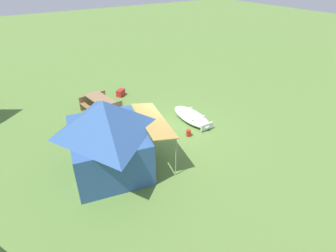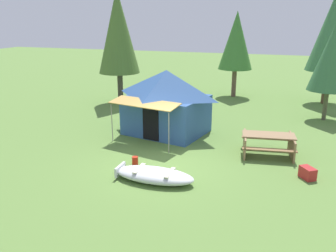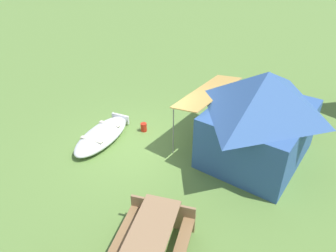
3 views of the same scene
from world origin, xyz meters
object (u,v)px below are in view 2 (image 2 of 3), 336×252
(canvas_cabin_tent, at_px, (166,101))
(pine_tree_back_left, at_px, (118,31))
(beached_rowboat, at_px, (154,175))
(cooler_box, at_px, (308,173))
(fuel_can, at_px, (135,161))
(pine_tree_side, at_px, (332,58))
(pine_tree_back_right, at_px, (333,31))
(pine_tree_far_center, at_px, (236,41))
(picnic_table, at_px, (268,142))

(canvas_cabin_tent, bearing_deg, pine_tree_back_left, 134.42)
(beached_rowboat, height_order, cooler_box, beached_rowboat)
(fuel_can, relative_size, pine_tree_side, 0.06)
(canvas_cabin_tent, distance_m, pine_tree_back_right, 11.21)
(cooler_box, xyz_separation_m, pine_tree_side, (1.05, 7.48, 2.87))
(canvas_cabin_tent, relative_size, pine_tree_back_left, 0.64)
(pine_tree_far_center, bearing_deg, picnic_table, -74.64)
(picnic_table, xyz_separation_m, pine_tree_far_center, (-2.71, 9.87, 3.01))
(pine_tree_back_right, xyz_separation_m, pine_tree_far_center, (-5.40, 0.29, -0.67))
(canvas_cabin_tent, distance_m, pine_tree_side, 8.28)
(pine_tree_back_left, bearing_deg, canvas_cabin_tent, -45.58)
(beached_rowboat, bearing_deg, canvas_cabin_tent, 103.90)
(beached_rowboat, xyz_separation_m, pine_tree_back_right, (5.93, 13.00, 3.97))
(picnic_table, relative_size, pine_tree_back_right, 0.32)
(pine_tree_far_center, bearing_deg, pine_tree_back_right, -3.09)
(picnic_table, relative_size, pine_tree_far_center, 0.39)
(pine_tree_back_left, xyz_separation_m, pine_tree_side, (11.16, -0.02, -1.08))
(beached_rowboat, height_order, pine_tree_back_left, pine_tree_back_left)
(beached_rowboat, distance_m, cooler_box, 4.88)
(pine_tree_back_right, xyz_separation_m, pine_tree_side, (-0.30, -3.82, -1.11))
(picnic_table, height_order, pine_tree_back_left, pine_tree_back_left)
(picnic_table, height_order, pine_tree_back_right, pine_tree_back_right)
(cooler_box, relative_size, pine_tree_back_right, 0.08)
(cooler_box, distance_m, pine_tree_back_left, 13.19)
(cooler_box, relative_size, fuel_can, 1.75)
(beached_rowboat, distance_m, pine_tree_side, 11.14)
(picnic_table, xyz_separation_m, pine_tree_back_left, (-8.77, 5.79, 3.64))
(pine_tree_back_right, distance_m, pine_tree_far_center, 5.45)
(beached_rowboat, bearing_deg, pine_tree_far_center, 87.72)
(beached_rowboat, relative_size, cooler_box, 4.94)
(beached_rowboat, xyz_separation_m, fuel_can, (-1.07, 0.99, -0.06))
(picnic_table, height_order, cooler_box, picnic_table)
(fuel_can, xyz_separation_m, pine_tree_back_left, (-4.45, 8.21, 4.00))
(beached_rowboat, xyz_separation_m, cooler_box, (4.58, 1.70, -0.02))
(fuel_can, xyz_separation_m, pine_tree_back_right, (7.00, 12.00, 4.03))
(cooler_box, bearing_deg, pine_tree_side, 81.97)
(beached_rowboat, xyz_separation_m, pine_tree_side, (5.63, 9.18, 2.85))
(cooler_box, height_order, pine_tree_back_left, pine_tree_back_left)
(picnic_table, bearing_deg, fuel_can, -150.70)
(beached_rowboat, relative_size, canvas_cabin_tent, 0.62)
(beached_rowboat, distance_m, picnic_table, 4.72)
(pine_tree_back_right, bearing_deg, pine_tree_side, -94.43)
(beached_rowboat, distance_m, canvas_cabin_tent, 5.06)
(pine_tree_back_left, height_order, pine_tree_side, pine_tree_back_left)
(pine_tree_far_center, bearing_deg, cooler_box, -70.75)
(cooler_box, bearing_deg, pine_tree_far_center, 109.25)
(cooler_box, bearing_deg, fuel_can, -172.87)
(fuel_can, bearing_deg, beached_rowboat, -42.85)
(canvas_cabin_tent, relative_size, fuel_can, 13.97)
(canvas_cabin_tent, distance_m, cooler_box, 6.64)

